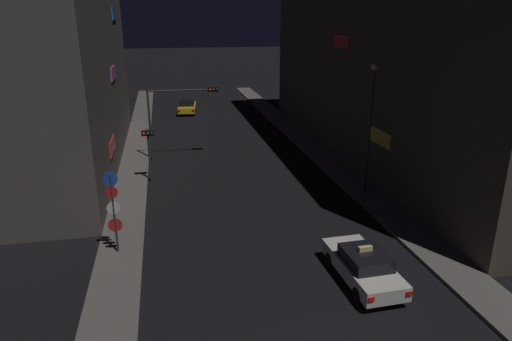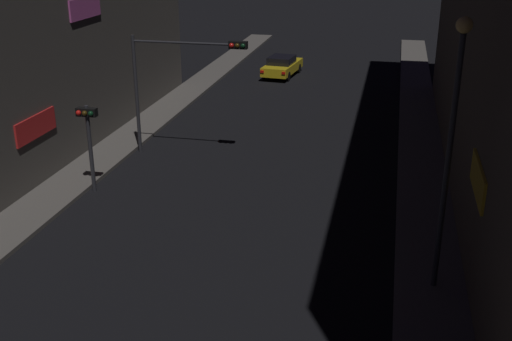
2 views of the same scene
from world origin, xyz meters
The scene contains 6 objects.
sidewalk_left centered at (-7.01, 27.36, 0.08)m, with size 2.03×58.71×0.16m, color #5B5651.
sidewalk_right centered at (7.01, 27.36, 0.08)m, with size 2.03×58.71×0.16m, color #5B5651.
far_car centered at (-2.12, 40.47, 0.73)m, with size 2.29×4.62×1.42m.
traffic_light_overhead centered at (-3.73, 23.49, 3.94)m, with size 5.23×0.42×5.40m.
traffic_light_left_kerb centered at (-5.75, 18.72, 2.53)m, with size 0.80×0.42×3.51m.
street_lamp_near_block centered at (7.10, 14.17, 4.86)m, with size 0.42×0.42×7.62m.
Camera 2 is at (5.48, -2.27, 9.85)m, focal length 44.07 mm.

